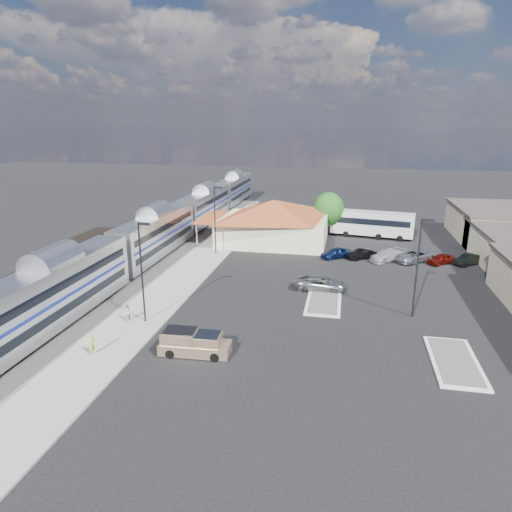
% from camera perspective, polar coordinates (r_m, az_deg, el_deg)
% --- Properties ---
extents(ground, '(280.00, 280.00, 0.00)m').
position_cam_1_polar(ground, '(43.66, 3.05, -6.30)').
color(ground, black).
rests_on(ground, ground).
extents(railbed, '(16.00, 100.00, 0.12)m').
position_cam_1_polar(railbed, '(57.31, -16.96, -1.36)').
color(railbed, '#4C4944').
rests_on(railbed, ground).
extents(platform, '(5.50, 92.00, 0.18)m').
position_cam_1_polar(platform, '(51.93, -9.19, -2.63)').
color(platform, gray).
rests_on(platform, ground).
extents(passenger_train, '(3.00, 104.00, 5.55)m').
position_cam_1_polar(passenger_train, '(59.72, -12.35, 2.48)').
color(passenger_train, silver).
rests_on(passenger_train, ground).
extents(freight_cars, '(2.80, 46.00, 4.00)m').
position_cam_1_polar(freight_cars, '(55.81, -21.27, -0.24)').
color(freight_cars, black).
rests_on(freight_cars, ground).
extents(station_depot, '(18.35, 12.24, 6.20)m').
position_cam_1_polar(station_depot, '(66.14, 2.21, 4.42)').
color(station_depot, '#C7BA92').
rests_on(station_depot, ground).
extents(traffic_island_south, '(3.30, 7.50, 0.21)m').
position_cam_1_polar(traffic_island_south, '(45.14, 8.48, -5.54)').
color(traffic_island_south, silver).
rests_on(traffic_island_south, ground).
extents(traffic_island_north, '(3.30, 7.50, 0.21)m').
position_cam_1_polar(traffic_island_north, '(36.97, 23.58, -11.98)').
color(traffic_island_north, silver).
rests_on(traffic_island_north, ground).
extents(lamp_plat_s, '(1.08, 0.25, 9.00)m').
position_cam_1_polar(lamp_plat_s, '(39.42, -14.04, -1.05)').
color(lamp_plat_s, black).
rests_on(lamp_plat_s, ground).
extents(lamp_plat_n, '(1.08, 0.25, 9.00)m').
position_cam_1_polar(lamp_plat_n, '(59.41, -5.09, 5.17)').
color(lamp_plat_n, black).
rests_on(lamp_plat_n, ground).
extents(lamp_lot, '(1.08, 0.25, 9.00)m').
position_cam_1_polar(lamp_lot, '(42.02, 19.71, -0.46)').
color(lamp_lot, black).
rests_on(lamp_lot, ground).
extents(tree_depot, '(4.71, 4.71, 6.63)m').
position_cam_1_polar(tree_depot, '(71.11, 9.05, 5.81)').
color(tree_depot, '#382314').
rests_on(tree_depot, ground).
extents(pickup_truck, '(5.38, 2.20, 1.83)m').
position_cam_1_polar(pickup_truck, '(35.09, -7.61, -10.81)').
color(pickup_truck, tan).
rests_on(pickup_truck, ground).
extents(suv, '(5.44, 2.75, 1.47)m').
position_cam_1_polar(suv, '(47.88, 8.05, -3.41)').
color(suv, gray).
rests_on(suv, ground).
extents(coach_bus, '(12.41, 4.65, 3.89)m').
position_cam_1_polar(coach_bus, '(71.21, 14.31, 4.05)').
color(coach_bus, white).
rests_on(coach_bus, ground).
extents(person_a, '(0.44, 0.65, 1.74)m').
position_cam_1_polar(person_a, '(36.47, -19.83, -10.28)').
color(person_a, '#A8C83E').
rests_on(person_a, platform).
extents(person_b, '(0.73, 0.90, 1.73)m').
position_cam_1_polar(person_b, '(41.32, -15.94, -6.73)').
color(person_b, silver).
rests_on(person_b, platform).
extents(parked_car_a, '(4.24, 3.72, 1.38)m').
position_cam_1_polar(parked_car_a, '(59.42, 9.95, 0.38)').
color(parked_car_a, '#0D1C44').
rests_on(parked_car_a, ground).
extents(parked_car_b, '(4.04, 3.42, 1.31)m').
position_cam_1_polar(parked_car_b, '(59.75, 13.02, 0.25)').
color(parked_car_b, black).
rests_on(parked_car_b, ground).
extents(parked_car_c, '(5.08, 4.80, 1.44)m').
position_cam_1_polar(parked_car_c, '(59.65, 16.10, 0.06)').
color(parked_car_c, silver).
rests_on(parked_car_c, ground).
extents(parked_car_d, '(5.61, 5.42, 1.48)m').
position_cam_1_polar(parked_car_d, '(60.31, 19.10, -0.01)').
color(parked_car_d, gray).
rests_on(parked_car_d, ground).
extents(parked_car_e, '(3.86, 3.55, 1.28)m').
position_cam_1_polar(parked_car_e, '(60.59, 22.12, -0.35)').
color(parked_car_e, maroon).
rests_on(parked_car_e, ground).
extents(parked_car_f, '(4.00, 3.73, 1.34)m').
position_cam_1_polar(parked_car_f, '(61.57, 24.99, -0.40)').
color(parked_car_f, black).
rests_on(parked_car_f, ground).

